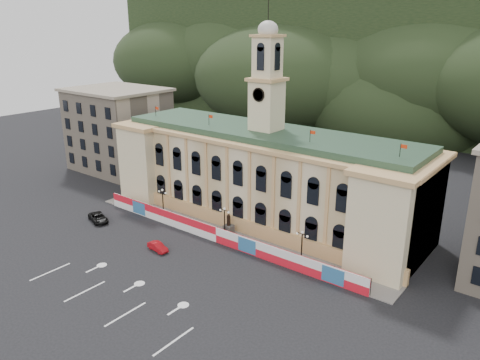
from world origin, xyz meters
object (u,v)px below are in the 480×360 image
Objects in this scene: red_sedan at (158,247)px; black_suv at (98,218)px; statue at (229,229)px; lamp_center at (225,220)px.

black_suv reaches higher than red_sedan.
red_sedan is 16.17m from black_suv.
lamp_center is (0.00, -1.00, 1.89)m from statue.
lamp_center is at bearing -90.00° from statue.
lamp_center is 22.92m from black_suv.
black_suv is at bearing 92.81° from red_sedan.
statue is 11.75m from red_sedan.
lamp_center is 0.93× the size of black_suv.
lamp_center is 1.32× the size of red_sedan.
statue is at bearing 90.00° from lamp_center.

